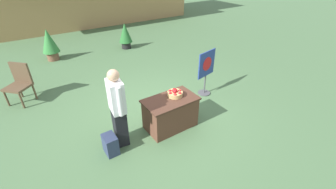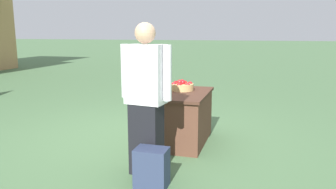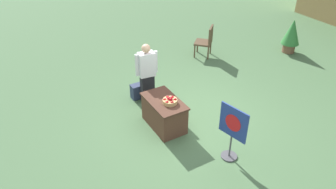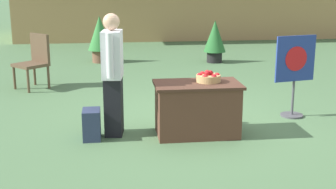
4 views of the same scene
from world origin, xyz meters
The scene contains 9 objects.
ground_plane centered at (0.00, 0.00, 0.00)m, with size 120.00×120.00×0.00m, color #4C7047.
display_table centered at (-0.14, -0.68, 0.38)m, with size 1.20×0.70×0.75m.
apple_basket centered at (0.02, -0.62, 0.81)m, with size 0.35×0.35×0.16m.
person_visitor centered at (-1.31, -0.53, 0.87)m, with size 0.31×0.61×1.71m.
backpack centered at (-1.62, -0.70, 0.21)m, with size 0.24×0.34×0.42m.
poster_board centered at (1.54, 0.00, 0.74)m, with size 0.68×0.36×1.30m.
patio_chair centered at (-2.83, 2.52, 0.60)m, with size 0.78×0.78×1.08m.
potted_plant_far_right centered at (1.35, 4.88, 0.61)m, with size 0.57×0.57×1.09m.
potted_plant_far_left centered at (-1.60, 5.26, 0.67)m, with size 0.62×0.62×1.20m.
Camera 4 is at (-1.32, -6.91, 2.20)m, focal length 50.00 mm.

